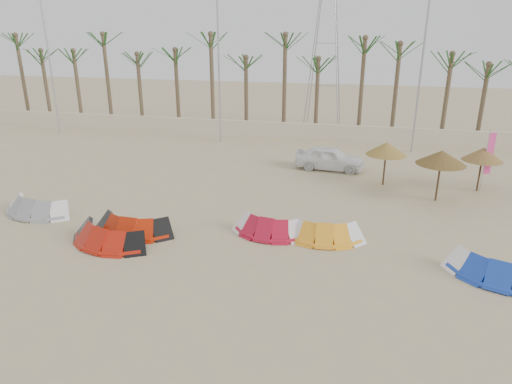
% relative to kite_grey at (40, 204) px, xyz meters
% --- Properties ---
extents(ground, '(120.00, 120.00, 0.00)m').
position_rel_kite_grey_xyz_m(ground, '(10.13, -4.48, -0.42)').
color(ground, tan).
rests_on(ground, ground).
extents(boundary_wall, '(60.00, 0.30, 1.30)m').
position_rel_kite_grey_xyz_m(boundary_wall, '(10.13, 17.52, 0.23)').
color(boundary_wall, beige).
rests_on(boundary_wall, ground).
extents(palm_line, '(52.00, 4.00, 7.70)m').
position_rel_kite_grey_xyz_m(palm_line, '(10.80, 19.02, 6.02)').
color(palm_line, brown).
rests_on(palm_line, ground).
extents(lamp_a, '(1.25, 0.14, 11.00)m').
position_rel_kite_grey_xyz_m(lamp_a, '(-9.83, 15.52, 5.35)').
color(lamp_a, '#A5A8AD').
rests_on(lamp_a, ground).
extents(lamp_b, '(1.25, 0.14, 11.00)m').
position_rel_kite_grey_xyz_m(lamp_b, '(4.17, 15.52, 5.35)').
color(lamp_b, '#A5A8AD').
rests_on(lamp_b, ground).
extents(lamp_c, '(1.25, 0.14, 11.00)m').
position_rel_kite_grey_xyz_m(lamp_c, '(18.17, 15.52, 5.35)').
color(lamp_c, '#A5A8AD').
rests_on(lamp_c, ground).
extents(pylon, '(3.00, 3.00, 14.00)m').
position_rel_kite_grey_xyz_m(pylon, '(11.13, 23.52, -0.42)').
color(pylon, '#A5A8AD').
rests_on(pylon, ground).
extents(kite_grey, '(3.69, 1.97, 0.90)m').
position_rel_kite_grey_xyz_m(kite_grey, '(0.00, 0.00, 0.00)').
color(kite_grey, gray).
rests_on(kite_grey, ground).
extents(kite_red_left, '(3.89, 2.34, 0.90)m').
position_rel_kite_grey_xyz_m(kite_red_left, '(4.92, -2.12, 0.00)').
color(kite_red_left, '#B2190A').
rests_on(kite_red_left, ground).
extents(kite_red_mid, '(3.56, 1.66, 0.90)m').
position_rel_kite_grey_xyz_m(kite_red_mid, '(5.41, -0.95, -0.00)').
color(kite_red_mid, '#B21F05').
rests_on(kite_red_mid, ground).
extents(kite_red_right, '(3.29, 1.95, 0.90)m').
position_rel_kite_grey_xyz_m(kite_red_right, '(11.03, 0.19, -0.00)').
color(kite_red_right, '#B0102A').
rests_on(kite_red_right, ground).
extents(kite_orange, '(3.25, 1.71, 0.90)m').
position_rel_kite_grey_xyz_m(kite_orange, '(13.38, 0.19, -0.00)').
color(kite_orange, orange).
rests_on(kite_orange, ground).
extents(kite_blue, '(3.94, 2.56, 0.90)m').
position_rel_kite_grey_xyz_m(kite_blue, '(19.59, -1.56, 0.00)').
color(kite_blue, '#183DB6').
rests_on(kite_blue, ground).
extents(parasol_left, '(2.19, 2.19, 2.43)m').
position_rel_kite_grey_xyz_m(parasol_left, '(15.96, 7.76, 1.65)').
color(parasol_left, '#4C331E').
rests_on(parasol_left, ground).
extents(parasol_mid, '(2.42, 2.42, 2.61)m').
position_rel_kite_grey_xyz_m(parasol_mid, '(18.49, 5.84, 1.84)').
color(parasol_mid, '#4C331E').
rests_on(parasol_mid, ground).
extents(parasol_right, '(2.07, 2.07, 2.38)m').
position_rel_kite_grey_xyz_m(parasol_right, '(20.86, 7.90, 1.60)').
color(parasol_right, '#4C331E').
rests_on(parasol_right, ground).
extents(flag_pink, '(0.43, 0.19, 3.40)m').
position_rel_kite_grey_xyz_m(flag_pink, '(21.12, 7.69, 1.59)').
color(flag_pink, '#A5A8AD').
rests_on(flag_pink, ground).
extents(car, '(4.30, 2.02, 1.42)m').
position_rel_kite_grey_xyz_m(car, '(12.81, 10.06, 0.29)').
color(car, white).
rests_on(car, ground).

